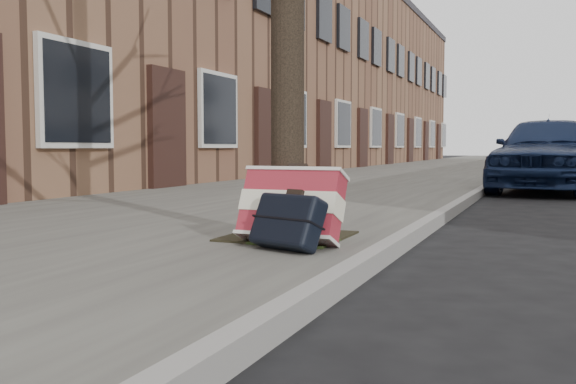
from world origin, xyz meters
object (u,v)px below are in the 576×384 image
at_px(suitcase_navy, 288,221).
at_px(car_near_front, 549,153).
at_px(car_near_mid, 554,151).
at_px(suitcase_red, 292,206).

relative_size(suitcase_navy, car_near_front, 0.12).
xyz_separation_m(suitcase_navy, car_near_mid, (1.65, 14.09, 0.37)).
height_order(suitcase_red, car_near_front, car_near_front).
bearing_deg(suitcase_navy, car_near_front, 99.99).
bearing_deg(suitcase_red, car_near_front, 81.02).
bearing_deg(car_near_front, suitcase_red, -93.84).
xyz_separation_m(suitcase_red, car_near_front, (1.60, 8.16, 0.30)).
bearing_deg(car_near_mid, car_near_front, -84.04).
height_order(suitcase_red, car_near_mid, car_near_mid).
height_order(car_near_front, car_near_mid, car_near_front).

